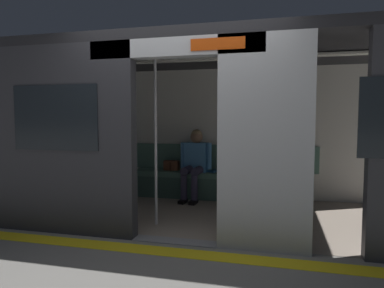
% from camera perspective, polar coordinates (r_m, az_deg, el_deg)
% --- Properties ---
extents(ground_plane, '(60.00, 60.00, 0.00)m').
position_cam_1_polar(ground_plane, '(4.04, -2.75, -15.74)').
color(ground_plane, gray).
extents(platform_edge_strip, '(8.00, 0.24, 0.01)m').
position_cam_1_polar(platform_edge_strip, '(3.77, -4.13, -17.19)').
color(platform_edge_strip, yellow).
rests_on(platform_edge_strip, ground_plane).
extents(train_car, '(6.40, 2.63, 2.35)m').
position_cam_1_polar(train_car, '(4.91, 0.33, 6.14)').
color(train_car, '#ADAFB5').
rests_on(train_car, ground_plane).
extents(bench_seat, '(2.78, 0.44, 0.46)m').
position_cam_1_polar(bench_seat, '(5.94, 3.16, -5.70)').
color(bench_seat, '#4C7566').
rests_on(bench_seat, ground_plane).
extents(person_seated, '(0.55, 0.69, 1.19)m').
position_cam_1_polar(person_seated, '(5.89, 0.49, -2.56)').
color(person_seated, '#4C8CC6').
rests_on(person_seated, ground_plane).
extents(handbag, '(0.26, 0.15, 0.17)m').
position_cam_1_polar(handbag, '(6.15, -3.38, -3.53)').
color(handbag, brown).
rests_on(handbag, bench_seat).
extents(book, '(0.24, 0.27, 0.03)m').
position_cam_1_polar(book, '(5.99, 3.71, -4.44)').
color(book, '#26598C').
rests_on(book, bench_seat).
extents(grab_pole_door, '(0.04, 0.04, 2.21)m').
position_cam_1_polar(grab_pole_door, '(4.45, -5.99, 0.73)').
color(grab_pole_door, silver).
rests_on(grab_pole_door, ground_plane).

